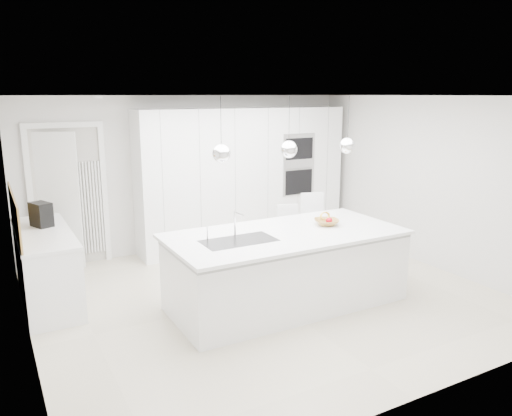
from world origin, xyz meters
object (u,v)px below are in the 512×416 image
island_base (287,271)px  espresso_machine (41,214)px  fruit_bowl (327,222)px  bar_stool_right (317,232)px  bar_stool_left (292,240)px

island_base → espresso_machine: (-2.53, 1.76, 0.62)m
fruit_bowl → bar_stool_right: 1.02m
island_base → bar_stool_left: bearing=54.5°
bar_stool_right → bar_stool_left: bearing=-165.5°
bar_stool_right → espresso_machine: bearing=-177.5°
fruit_bowl → bar_stool_left: size_ratio=0.32×
fruit_bowl → espresso_machine: size_ratio=1.02×
fruit_bowl → espresso_machine: bearing=152.2°
espresso_machine → bar_stool_left: espresso_machine is taller
island_base → bar_stool_left: (0.66, 0.92, 0.06)m
fruit_bowl → island_base: bearing=-172.2°
fruit_bowl → bar_stool_left: 0.95m
bar_stool_left → bar_stool_right: 0.44m
espresso_machine → bar_stool_right: espresso_machine is taller
island_base → bar_stool_left: 1.13m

